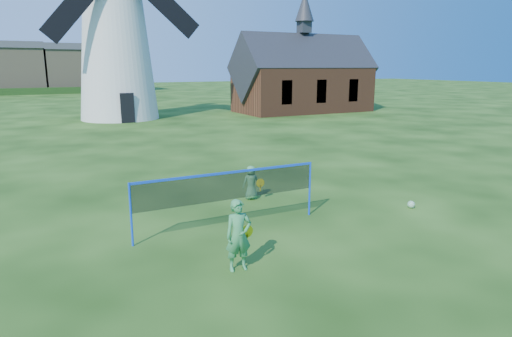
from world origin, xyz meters
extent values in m
plane|color=black|center=(0.00, 0.00, 0.00)|extent=(220.00, 220.00, 0.00)
cube|color=black|center=(1.66, 24.44, 1.11)|extent=(1.01, 0.12, 2.23)
cube|color=black|center=(1.66, 25.06, 5.06)|extent=(0.71, 0.12, 0.91)
cube|color=black|center=(1.66, 25.55, 8.30)|extent=(0.61, 0.12, 0.81)
cube|color=brown|center=(18.12, 25.85, 2.02)|extent=(12.11, 6.05, 4.04)
cube|color=#2D3035|center=(18.12, 25.85, 4.04)|extent=(12.71, 6.16, 6.16)
cube|color=#2D3035|center=(18.12, 25.85, 7.62)|extent=(1.01, 1.01, 1.01)
cone|color=#2D3035|center=(18.12, 25.85, 9.44)|extent=(1.71, 1.71, 2.62)
cube|color=black|center=(14.59, 22.88, 2.02)|extent=(1.01, 0.10, 2.02)
cube|color=black|center=(18.12, 22.88, 2.02)|extent=(1.01, 0.10, 2.02)
cube|color=black|center=(21.65, 22.88, 2.02)|extent=(1.01, 0.10, 2.02)
cylinder|color=blue|center=(-3.18, 0.33, 0.78)|extent=(0.05, 0.05, 1.55)
cylinder|color=blue|center=(1.82, 0.33, 0.78)|extent=(0.05, 0.05, 1.55)
cube|color=black|center=(-0.68, 0.33, 1.15)|extent=(5.00, 0.02, 0.70)
cube|color=blue|center=(-0.68, 0.33, 1.52)|extent=(5.00, 0.02, 0.06)
imported|color=#398F50|center=(-1.47, -1.97, 0.76)|extent=(0.59, 0.42, 1.52)
cylinder|color=yellow|center=(-1.19, -1.79, 0.74)|extent=(0.28, 0.02, 0.28)
cube|color=yellow|center=(-1.19, -1.79, 0.57)|extent=(0.03, 0.02, 0.20)
imported|color=#489755|center=(1.05, 2.50, 0.54)|extent=(0.58, 0.42, 1.09)
cylinder|color=yellow|center=(1.27, 2.28, 0.56)|extent=(0.28, 0.02, 0.28)
cube|color=yellow|center=(1.27, 2.28, 0.39)|extent=(0.03, 0.02, 0.20)
sphere|color=green|center=(4.91, -0.55, 0.11)|extent=(0.22, 0.22, 0.22)
cube|color=#958663|center=(-5.37, 72.00, 3.44)|extent=(6.98, 8.00, 6.87)
cube|color=#4C4C54|center=(-5.37, 72.00, 7.37)|extent=(7.28, 8.40, 1.00)
cube|color=#958663|center=(1.61, 72.00, 3.37)|extent=(6.37, 8.00, 6.74)
cube|color=#4C4C54|center=(1.61, 72.00, 7.24)|extent=(6.67, 8.40, 1.00)
cube|color=#958663|center=(8.63, 72.00, 3.15)|extent=(7.06, 8.00, 6.29)
cube|color=#4C4C54|center=(8.63, 72.00, 6.79)|extent=(7.36, 8.40, 1.00)
camera|label=1|loc=(-5.10, -9.84, 4.16)|focal=31.36mm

